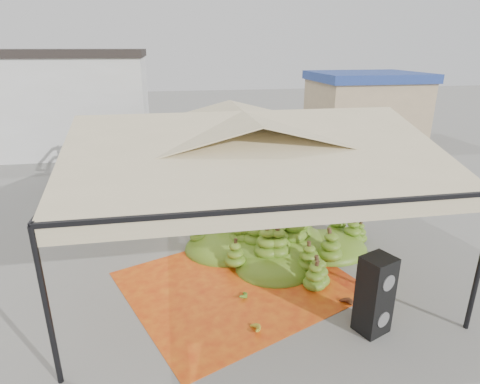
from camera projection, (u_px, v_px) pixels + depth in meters
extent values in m
plane|color=slate|center=(243.00, 253.00, 11.40)|extent=(90.00, 90.00, 0.00)
cylinder|color=black|center=(47.00, 310.00, 6.52)|extent=(0.10, 0.10, 3.00)
cylinder|color=black|center=(480.00, 265.00, 7.87)|extent=(0.10, 0.10, 3.00)
cylinder|color=black|center=(108.00, 170.00, 13.92)|extent=(0.10, 0.10, 3.00)
cylinder|color=black|center=(326.00, 159.00, 15.26)|extent=(0.10, 0.10, 3.00)
pyramid|color=#CAB98F|center=(243.00, 131.00, 10.21)|extent=(8.00, 8.00, 1.00)
cube|color=black|center=(243.00, 150.00, 10.38)|extent=(8.00, 8.00, 0.08)
cube|color=#CAB98F|center=(243.00, 157.00, 10.44)|extent=(8.00, 8.00, 0.36)
cube|color=silver|center=(15.00, 106.00, 21.81)|extent=(14.00, 6.00, 5.00)
cube|color=black|center=(5.00, 53.00, 20.88)|extent=(14.30, 6.30, 0.40)
cube|color=tan|center=(364.00, 111.00, 24.49)|extent=(6.00, 5.00, 3.60)
cube|color=navy|center=(367.00, 77.00, 23.79)|extent=(6.30, 5.30, 0.50)
cube|color=orange|center=(230.00, 286.00, 9.83)|extent=(5.97, 5.85, 0.01)
cube|color=#C84F12|center=(273.00, 278.00, 10.18)|extent=(4.60, 4.71, 0.01)
ellipsoid|color=#527418|center=(281.00, 231.00, 11.41)|extent=(6.32, 5.59, 1.17)
ellipsoid|color=gold|center=(252.00, 327.00, 8.23)|extent=(0.50, 0.43, 0.20)
ellipsoid|color=gold|center=(365.00, 326.00, 8.27)|extent=(0.45, 0.38, 0.19)
ellipsoid|color=#552413|center=(371.00, 252.00, 11.22)|extent=(0.63, 0.59, 0.23)
ellipsoid|color=#5B2B15|center=(345.00, 302.00, 9.06)|extent=(0.56, 0.52, 0.20)
ellipsoid|color=#377518|center=(241.00, 294.00, 9.37)|extent=(0.51, 0.47, 0.18)
ellipsoid|color=#52821B|center=(226.00, 156.00, 11.33)|extent=(0.24, 0.24, 0.20)
ellipsoid|color=#52821B|center=(277.00, 154.00, 11.58)|extent=(0.24, 0.24, 0.20)
ellipsoid|color=#52821B|center=(326.00, 151.00, 11.83)|extent=(0.24, 0.24, 0.20)
ellipsoid|color=#52821B|center=(373.00, 149.00, 12.08)|extent=(0.24, 0.24, 0.20)
cube|color=black|center=(372.00, 312.00, 8.18)|extent=(0.77, 0.72, 0.84)
cube|color=black|center=(377.00, 277.00, 7.89)|extent=(0.77, 0.72, 0.84)
imported|color=gray|center=(241.00, 191.00, 13.91)|extent=(0.59, 0.40, 1.60)
cube|color=#533E1B|center=(160.00, 153.00, 17.32)|extent=(6.10, 3.63, 0.14)
cube|color=silver|center=(241.00, 143.00, 18.54)|extent=(2.48, 2.85, 2.63)
cylinder|color=black|center=(114.00, 181.00, 15.86)|extent=(1.07, 0.52, 1.03)
cylinder|color=black|center=(110.00, 166.00, 17.87)|extent=(1.07, 0.52, 1.03)
cylinder|color=black|center=(203.00, 172.00, 17.08)|extent=(1.07, 0.52, 1.03)
cylinder|color=black|center=(190.00, 158.00, 19.09)|extent=(1.07, 0.52, 1.03)
cylinder|color=black|center=(246.00, 167.00, 17.73)|extent=(1.07, 0.52, 1.03)
cylinder|color=black|center=(229.00, 155.00, 19.74)|extent=(1.07, 0.52, 1.03)
ellipsoid|color=#527819|center=(159.00, 140.00, 17.12)|extent=(4.87, 2.86, 0.80)
cube|color=gold|center=(172.00, 128.00, 17.16)|extent=(2.66, 2.66, 0.28)
cube|color=#472F17|center=(272.00, 150.00, 18.70)|extent=(4.85, 2.36, 0.11)
cube|color=white|center=(337.00, 145.00, 19.09)|extent=(1.79, 2.16, 2.20)
cylinder|color=black|center=(238.00, 169.00, 17.77)|extent=(0.87, 0.32, 0.86)
cylinder|color=black|center=(233.00, 158.00, 19.55)|extent=(0.87, 0.32, 0.86)
cylinder|color=black|center=(305.00, 166.00, 18.19)|extent=(0.87, 0.32, 0.86)
cylinder|color=black|center=(294.00, 155.00, 19.97)|extent=(0.87, 0.32, 0.86)
cylinder|color=black|center=(339.00, 164.00, 18.41)|extent=(0.87, 0.32, 0.86)
cylinder|color=black|center=(325.00, 154.00, 20.19)|extent=(0.87, 0.32, 0.86)
ellipsoid|color=#487317|center=(272.00, 139.00, 18.54)|extent=(3.88, 1.85, 0.67)
cube|color=yellow|center=(282.00, 131.00, 18.47)|extent=(1.98, 1.97, 0.24)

